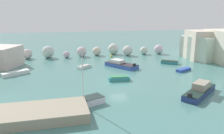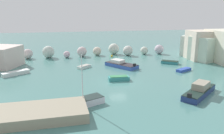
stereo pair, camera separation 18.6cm
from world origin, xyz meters
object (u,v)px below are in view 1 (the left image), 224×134
(moored_boat_2, at_px, (121,64))
(moored_boat_7, at_px, (200,90))
(moored_boat_4, at_px, (119,78))
(moored_boat_8, at_px, (84,67))
(moored_boat_0, at_px, (84,102))
(moored_boat_5, at_px, (16,73))
(moored_boat_6, at_px, (184,70))
(stone_dock, at_px, (39,114))
(moored_boat_1, at_px, (170,62))
(channel_buoy, at_px, (112,56))

(moored_boat_2, relative_size, moored_boat_7, 0.99)
(moored_boat_4, xyz_separation_m, moored_boat_8, (-4.58, 8.67, -0.10))
(moored_boat_0, xyz_separation_m, moored_boat_5, (-10.03, 14.55, -0.12))
(moored_boat_6, distance_m, moored_boat_7, 11.52)
(moored_boat_5, xyz_separation_m, moored_boat_6, (28.38, -3.14, -0.08))
(moored_boat_7, bearing_deg, stone_dock, 148.62)
(moored_boat_7, xyz_separation_m, moored_boat_8, (-13.27, 16.49, -0.34))
(stone_dock, height_order, moored_boat_1, stone_dock)
(channel_buoy, bearing_deg, moored_boat_5, -148.67)
(channel_buoy, bearing_deg, moored_boat_7, -75.86)
(channel_buoy, xyz_separation_m, moored_boat_0, (-8.32, -25.71, 0.19))
(moored_boat_5, bearing_deg, moored_boat_1, -29.39)
(moored_boat_5, bearing_deg, moored_boat_7, -64.18)
(moored_boat_2, bearing_deg, moored_boat_4, 127.91)
(moored_boat_5, xyz_separation_m, moored_boat_8, (11.43, 2.45, -0.07))
(channel_buoy, distance_m, moored_boat_0, 27.03)
(moored_boat_5, bearing_deg, stone_dock, -106.46)
(stone_dock, relative_size, moored_boat_1, 2.73)
(moored_boat_7, bearing_deg, moored_boat_0, 142.52)
(moored_boat_4, bearing_deg, moored_boat_0, -123.69)
(stone_dock, bearing_deg, moored_boat_8, 72.79)
(channel_buoy, distance_m, moored_boat_1, 13.24)
(moored_boat_4, bearing_deg, channel_buoy, 84.40)
(moored_boat_1, bearing_deg, moored_boat_7, 111.82)
(moored_boat_2, distance_m, moored_boat_7, 17.22)
(moored_boat_5, height_order, moored_boat_6, moored_boat_5)
(moored_boat_4, distance_m, moored_boat_6, 12.75)
(stone_dock, height_order, moored_boat_8, stone_dock)
(moored_boat_2, xyz_separation_m, moored_boat_8, (-6.82, 0.52, -0.23))
(moored_boat_0, height_order, moored_boat_2, moored_boat_0)
(moored_boat_0, relative_size, moored_boat_8, 2.10)
(moored_boat_4, height_order, moored_boat_8, moored_boat_4)
(moored_boat_5, distance_m, moored_boat_8, 11.69)
(stone_dock, xyz_separation_m, moored_boat_4, (10.54, 10.55, -0.17))
(moored_boat_2, distance_m, moored_boat_6, 11.33)
(moored_boat_8, bearing_deg, moored_boat_2, 134.78)
(moored_boat_0, distance_m, moored_boat_4, 10.25)
(moored_boat_1, height_order, moored_boat_6, moored_boat_1)
(moored_boat_0, height_order, moored_boat_8, moored_boat_0)
(stone_dock, xyz_separation_m, moored_boat_2, (12.77, 18.70, -0.04))
(moored_boat_2, relative_size, moored_boat_6, 2.04)
(stone_dock, bearing_deg, channel_buoy, 65.27)
(moored_boat_1, xyz_separation_m, moored_boat_6, (-0.03, -5.71, -0.06))
(stone_dock, bearing_deg, moored_boat_2, 55.66)
(stone_dock, xyz_separation_m, channel_buoy, (12.87, 27.94, -0.27))
(moored_boat_4, height_order, moored_boat_6, moored_boat_4)
(stone_dock, relative_size, moored_boat_8, 3.42)
(channel_buoy, distance_m, moored_boat_7, 26.00)
(moored_boat_0, xyz_separation_m, moored_boat_6, (18.35, 11.41, -0.21))
(channel_buoy, bearing_deg, moored_boat_1, -40.49)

